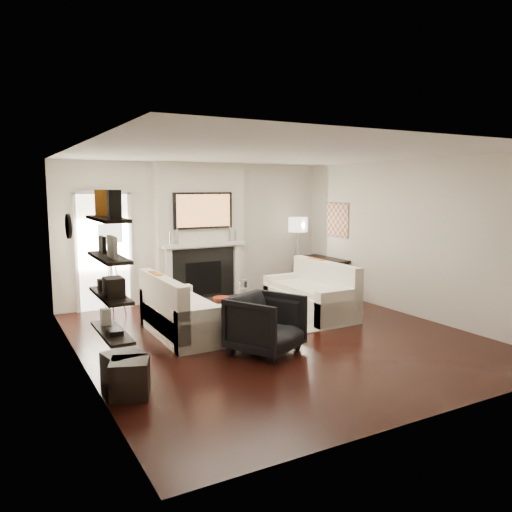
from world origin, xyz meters
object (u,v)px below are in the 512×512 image
coffee_table (235,299)px  lamp_left_shade (110,233)px  loveseat_right_base (310,303)px  armchair (266,321)px  lamp_right_shade (298,225)px  loveseat_left_base (184,322)px  ottoman_near (124,370)px

coffee_table → lamp_left_shade: size_ratio=2.75×
loveseat_right_base → armchair: (-1.68, -1.36, 0.22)m
loveseat_right_base → lamp_right_shade: bearing=63.1°
lamp_left_shade → loveseat_right_base: bearing=-27.3°
coffee_table → armchair: size_ratio=1.27×
coffee_table → lamp_left_shade: bearing=139.3°
loveseat_right_base → lamp_left_shade: 3.64m
lamp_right_shade → lamp_left_shade: bearing=-178.3°
loveseat_left_base → armchair: 1.47m
armchair → ottoman_near: size_ratio=2.16×
loveseat_left_base → coffee_table: bearing=13.2°
loveseat_left_base → lamp_right_shade: (3.21, 1.77, 1.24)m
coffee_table → lamp_left_shade: 2.42m
lamp_right_shade → armchair: bearing=-129.7°
loveseat_left_base → lamp_left_shade: size_ratio=4.50×
armchair → lamp_right_shade: size_ratio=2.16×
coffee_table → armchair: 1.54m
loveseat_right_base → lamp_left_shade: size_ratio=4.50×
lamp_left_shade → ottoman_near: 3.51m
loveseat_right_base → ottoman_near: loveseat_right_base is taller
ottoman_near → armchair: bearing=8.3°
ottoman_near → coffee_table: bearing=38.3°
coffee_table → lamp_right_shade: size_ratio=2.75×
loveseat_right_base → armchair: size_ratio=2.08×
lamp_right_shade → ottoman_near: (-4.52, -3.34, -1.25)m
loveseat_right_base → lamp_left_shade: (-3.04, 1.57, 1.24)m
armchair → lamp_right_shade: (2.53, 3.05, 1.02)m
loveseat_right_base → armchair: armchair is taller
loveseat_left_base → loveseat_right_base: 2.36m
coffee_table → ottoman_near: (-2.28, -1.80, -0.20)m
armchair → lamp_left_shade: lamp_left_shade is taller
coffee_table → lamp_right_shade: (2.24, 1.54, 1.05)m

